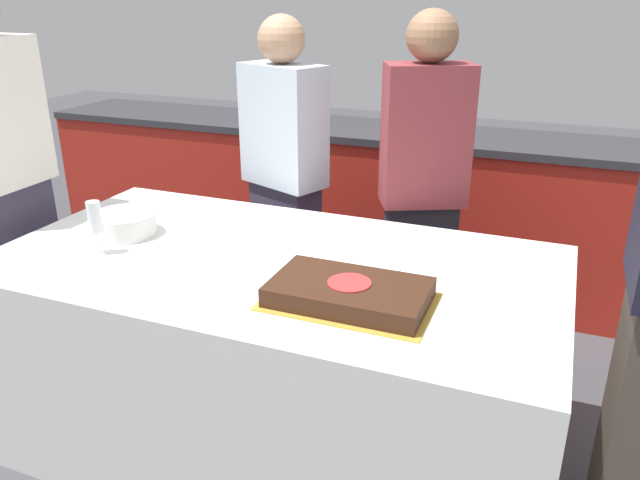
{
  "coord_description": "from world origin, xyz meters",
  "views": [
    {
      "loc": [
        0.89,
        -1.79,
        1.66
      ],
      "look_at": [
        0.18,
        0.0,
        0.88
      ],
      "focal_mm": 35.0,
      "sensor_mm": 36.0,
      "label": 1
    }
  ],
  "objects_px": {
    "cake": "(349,293)",
    "plate_stack": "(125,224)",
    "wine_glass": "(95,219)",
    "person_cutting_cake": "(422,196)",
    "person_standing_back": "(285,184)",
    "person_seated_left": "(8,194)"
  },
  "relations": [
    {
      "from": "cake",
      "to": "person_cutting_cake",
      "type": "xyz_separation_m",
      "value": [
        0.0,
        0.95,
        0.02
      ]
    },
    {
      "from": "wine_glass",
      "to": "person_cutting_cake",
      "type": "relative_size",
      "value": 0.12
    },
    {
      "from": "plate_stack",
      "to": "wine_glass",
      "type": "height_order",
      "value": "wine_glass"
    },
    {
      "from": "wine_glass",
      "to": "person_seated_left",
      "type": "relative_size",
      "value": 0.12
    },
    {
      "from": "plate_stack",
      "to": "person_standing_back",
      "type": "height_order",
      "value": "person_standing_back"
    },
    {
      "from": "plate_stack",
      "to": "person_seated_left",
      "type": "relative_size",
      "value": 0.14
    },
    {
      "from": "cake",
      "to": "person_standing_back",
      "type": "height_order",
      "value": "person_standing_back"
    },
    {
      "from": "wine_glass",
      "to": "person_standing_back",
      "type": "relative_size",
      "value": 0.12
    },
    {
      "from": "cake",
      "to": "person_seated_left",
      "type": "bearing_deg",
      "value": 172.59
    },
    {
      "from": "wine_glass",
      "to": "person_seated_left",
      "type": "bearing_deg",
      "value": 163.3
    },
    {
      "from": "wine_glass",
      "to": "person_standing_back",
      "type": "bearing_deg",
      "value": 71.85
    },
    {
      "from": "cake",
      "to": "plate_stack",
      "type": "xyz_separation_m",
      "value": [
        -0.99,
        0.21,
        0.01
      ]
    },
    {
      "from": "cake",
      "to": "plate_stack",
      "type": "bearing_deg",
      "value": 167.99
    },
    {
      "from": "plate_stack",
      "to": "person_cutting_cake",
      "type": "relative_size",
      "value": 0.15
    },
    {
      "from": "person_standing_back",
      "to": "plate_stack",
      "type": "bearing_deg",
      "value": 87.5
    },
    {
      "from": "plate_stack",
      "to": "cake",
      "type": "bearing_deg",
      "value": -12.01
    },
    {
      "from": "person_seated_left",
      "to": "person_standing_back",
      "type": "distance_m",
      "value": 1.18
    },
    {
      "from": "person_cutting_cake",
      "to": "person_standing_back",
      "type": "relative_size",
      "value": 1.02
    },
    {
      "from": "wine_glass",
      "to": "person_cutting_cake",
      "type": "height_order",
      "value": "person_cutting_cake"
    },
    {
      "from": "wine_glass",
      "to": "person_standing_back",
      "type": "height_order",
      "value": "person_standing_back"
    },
    {
      "from": "person_standing_back",
      "to": "person_cutting_cake",
      "type": "bearing_deg",
      "value": -158.06
    },
    {
      "from": "cake",
      "to": "person_cutting_cake",
      "type": "bearing_deg",
      "value": 90.0
    }
  ]
}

